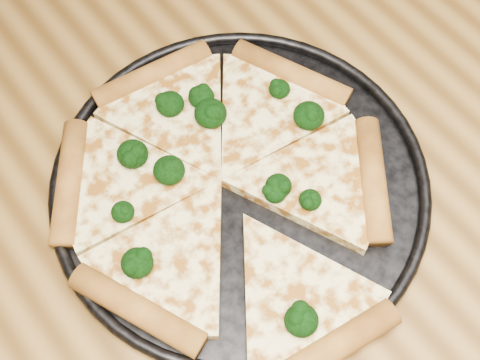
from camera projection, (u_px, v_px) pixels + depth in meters
dining_table at (246, 290)px, 0.67m from camera, size 1.20×0.90×0.75m
pizza_pan at (240, 184)px, 0.62m from camera, size 0.35×0.35×0.02m
pizza at (225, 187)px, 0.61m from camera, size 0.32×0.35×0.02m
broccoli_florets at (216, 165)px, 0.61m from camera, size 0.24×0.26×0.02m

